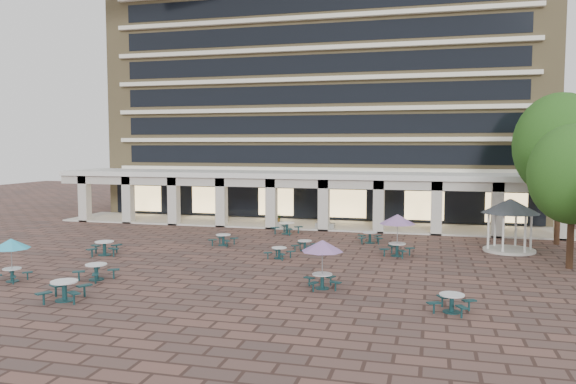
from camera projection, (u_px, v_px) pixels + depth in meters
The scene contains 20 objects.
ground at pixel (247, 261), 32.13m from camera, with size 120.00×120.00×0.00m, color brown.
apartment_building at pixel (328, 85), 55.66m from camera, with size 40.00×15.50×25.20m.
retail_arcade at pixel (304, 189), 46.16m from camera, with size 42.00×6.60×4.40m.
picnic_table_0 at pixel (96, 270), 27.53m from camera, with size 2.04×2.04×0.78m.
picnic_table_1 at pixel (64, 289), 23.81m from camera, with size 2.23×2.23×0.85m.
picnic_table_3 at pixel (452, 301), 22.14m from camera, with size 1.96×1.96×0.74m.
picnic_table_4 at pixel (11, 245), 27.07m from camera, with size 1.81×1.81×2.09m.
picnic_table_5 at pixel (104, 247), 33.71m from camera, with size 2.30×2.30×0.84m.
picnic_table_6 at pixel (322, 248), 25.70m from camera, with size 1.95×1.95×2.25m.
picnic_table_8 at pixel (223, 239), 37.04m from camera, with size 1.75×1.75×0.73m.
picnic_table_9 at pixel (279, 252), 32.71m from camera, with size 1.72×1.72×0.66m.
picnic_table_10 at pixel (305, 245), 35.13m from camera, with size 1.57×1.57×0.65m.
picnic_table_11 at pixel (398, 221), 33.30m from camera, with size 2.16×2.16×2.49m.
picnic_table_12 at pixel (287, 227), 41.79m from camera, with size 2.30×2.30×0.87m.
picnic_table_13 at pixel (370, 237), 37.89m from camera, with size 1.84×1.84×0.74m.
gazebo at pixel (510, 212), 34.76m from camera, with size 3.52×3.52×3.28m.
tree_east_a at pixel (573, 174), 29.69m from camera, with size 4.64×4.64×7.74m.
tree_east_c at pixel (560, 146), 36.90m from camera, with size 6.04×6.04×10.07m.
planter_left at pixel (278, 223), 44.96m from camera, with size 1.50×0.64×1.14m.
planter_right at pixel (325, 224), 44.01m from camera, with size 1.50×0.64×1.17m.
Camera 1 is at (10.22, -30.09, 6.58)m, focal length 35.00 mm.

